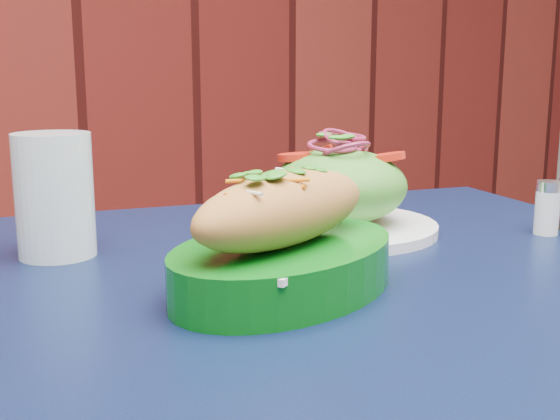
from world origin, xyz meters
TOP-DOWN VIEW (x-y plane):
  - cafe_table at (-0.32, 1.33)m, footprint 0.98×0.98m
  - banh_mi_basket at (-0.39, 1.34)m, footprint 0.28×0.23m
  - salad_plate at (-0.21, 1.49)m, footprint 0.23×0.23m
  - water_glass at (-0.52, 1.57)m, footprint 0.08×0.08m
  - salt_shaker at (-0.01, 1.34)m, footprint 0.03×0.03m

SIDE VIEW (x-z plane):
  - cafe_table at x=-0.32m, z-range 0.29..1.04m
  - salt_shaker at x=-0.01m, z-range 0.75..0.81m
  - banh_mi_basket at x=-0.39m, z-range 0.74..0.85m
  - salad_plate at x=-0.21m, z-range 0.74..0.86m
  - water_glass at x=-0.52m, z-range 0.75..0.88m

